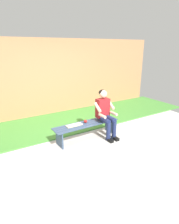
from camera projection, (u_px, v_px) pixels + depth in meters
name	position (u px, v px, depth m)	size (l,w,h in m)	color
ground_plane	(63.00, 174.00, 3.62)	(10.00, 7.00, 0.04)	beige
grass_strip	(65.00, 122.00, 6.06)	(9.00, 1.98, 0.03)	#478C38
brick_wall	(35.00, 79.00, 6.27)	(9.50, 0.24, 2.54)	#B27A51
bench_near	(86.00, 127.00, 4.88)	(1.76, 0.45, 0.42)	#384C6B
person_seated	(105.00, 112.00, 4.94)	(0.50, 0.69, 1.23)	maroon
apple	(85.00, 121.00, 4.87)	(0.08, 0.08, 0.08)	red
book_open	(74.00, 125.00, 4.71)	(0.42, 0.17, 0.02)	white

